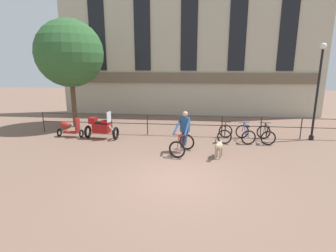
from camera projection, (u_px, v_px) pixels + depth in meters
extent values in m
plane|color=#7A5B4C|center=(176.00, 180.00, 8.26)|extent=(60.00, 60.00, 0.00)
cylinder|color=#2D2B28|center=(43.00, 122.00, 13.95)|extent=(0.05, 0.05, 1.05)
cylinder|color=#2D2B28|center=(77.00, 123.00, 13.75)|extent=(0.05, 0.05, 1.05)
cylinder|color=#2D2B28|center=(112.00, 124.00, 13.55)|extent=(0.05, 0.05, 1.05)
cylinder|color=#2D2B28|center=(147.00, 125.00, 13.36)|extent=(0.05, 0.05, 1.05)
cylinder|color=#2D2B28|center=(184.00, 126.00, 13.16)|extent=(0.05, 0.05, 1.05)
cylinder|color=#2D2B28|center=(222.00, 127.00, 12.97)|extent=(0.05, 0.05, 1.05)
cylinder|color=#2D2B28|center=(261.00, 128.00, 12.77)|extent=(0.05, 0.05, 1.05)
cylinder|color=#2D2B28|center=(301.00, 129.00, 12.58)|extent=(0.05, 0.05, 1.05)
cylinder|color=#2D2B28|center=(184.00, 116.00, 13.05)|extent=(15.00, 0.04, 0.04)
cylinder|color=#2D2B28|center=(184.00, 125.00, 13.15)|extent=(15.00, 0.04, 0.04)
cube|color=#BCB299|center=(189.00, 30.00, 17.56)|extent=(18.00, 0.60, 11.45)
cube|color=brown|center=(188.00, 78.00, 17.94)|extent=(17.10, 0.12, 0.70)
cube|color=black|center=(96.00, 22.00, 17.76)|extent=(1.10, 0.06, 6.41)
cube|color=black|center=(142.00, 21.00, 17.43)|extent=(1.10, 0.06, 6.41)
cube|color=black|center=(189.00, 21.00, 17.10)|extent=(1.10, 0.06, 6.41)
cube|color=black|center=(239.00, 20.00, 16.77)|extent=(1.10, 0.06, 6.41)
cube|color=black|center=(290.00, 19.00, 16.45)|extent=(1.10, 0.06, 6.41)
torus|color=black|center=(177.00, 150.00, 10.09)|extent=(0.67, 0.27, 0.68)
torus|color=black|center=(187.00, 142.00, 11.07)|extent=(0.67, 0.27, 0.68)
cylinder|color=maroon|center=(181.00, 141.00, 10.42)|extent=(0.18, 0.48, 0.60)
cylinder|color=maroon|center=(184.00, 139.00, 10.72)|extent=(0.10, 0.23, 0.52)
cylinder|color=maroon|center=(182.00, 134.00, 10.45)|extent=(0.24, 0.64, 0.10)
cylinder|color=maroon|center=(185.00, 144.00, 10.88)|extent=(0.16, 0.43, 0.08)
cylinder|color=maroon|center=(186.00, 137.00, 10.91)|extent=(0.10, 0.26, 0.47)
cylinder|color=maroon|center=(178.00, 142.00, 10.12)|extent=(0.10, 0.22, 0.54)
cylinder|color=maroon|center=(179.00, 135.00, 10.15)|extent=(0.47, 0.18, 0.03)
cube|color=black|center=(185.00, 132.00, 10.75)|extent=(0.19, 0.27, 0.05)
cube|color=navy|center=(185.00, 124.00, 10.67)|extent=(0.41, 0.32, 0.60)
sphere|color=tan|center=(185.00, 114.00, 10.57)|extent=(0.22, 0.22, 0.22)
cylinder|color=navy|center=(177.00, 126.00, 10.46)|extent=(0.35, 0.69, 0.60)
cylinder|color=navy|center=(187.00, 127.00, 10.30)|extent=(0.23, 0.71, 0.60)
cylinder|color=navy|center=(182.00, 140.00, 10.76)|extent=(0.17, 0.32, 0.69)
cylinder|color=navy|center=(186.00, 139.00, 10.69)|extent=(0.22, 0.32, 0.58)
ellipsoid|color=tan|center=(219.00, 146.00, 10.13)|extent=(0.42, 0.63, 0.33)
cylinder|color=tan|center=(218.00, 147.00, 9.92)|extent=(0.22, 0.22, 0.19)
sphere|color=tan|center=(217.00, 147.00, 9.76)|extent=(0.18, 0.18, 0.18)
cone|color=tan|center=(217.00, 148.00, 9.69)|extent=(0.12, 0.13, 0.10)
cylinder|color=tan|center=(221.00, 142.00, 10.43)|extent=(0.11, 0.20, 0.12)
cylinder|color=tan|center=(215.00, 154.00, 10.06)|extent=(0.06, 0.06, 0.40)
cylinder|color=tan|center=(220.00, 154.00, 9.99)|extent=(0.06, 0.06, 0.40)
cylinder|color=tan|center=(217.00, 151.00, 10.39)|extent=(0.06, 0.06, 0.40)
cylinder|color=tan|center=(222.00, 151.00, 10.33)|extent=(0.06, 0.06, 0.40)
torus|color=black|center=(116.00, 133.00, 12.56)|extent=(0.17, 0.63, 0.62)
torus|color=black|center=(88.00, 132.00, 12.83)|extent=(0.17, 0.63, 0.62)
cube|color=maroon|center=(101.00, 128.00, 12.64)|extent=(0.83, 0.47, 0.44)
ellipsoid|color=maroon|center=(105.00, 122.00, 12.54)|extent=(0.51, 0.36, 0.24)
cube|color=black|center=(99.00, 123.00, 12.60)|extent=(0.58, 0.35, 0.10)
cylinder|color=#B2B2B7|center=(112.00, 129.00, 12.55)|extent=(0.41, 0.10, 0.41)
cube|color=silver|center=(109.00, 117.00, 12.43)|extent=(0.07, 0.44, 0.50)
cube|color=maroon|center=(93.00, 120.00, 12.64)|extent=(0.35, 0.39, 0.28)
torus|color=black|center=(226.00, 131.00, 12.87)|extent=(0.66, 0.16, 0.66)
torus|color=black|center=(224.00, 137.00, 11.88)|extent=(0.66, 0.16, 0.66)
cylinder|color=black|center=(225.00, 129.00, 12.43)|extent=(0.10, 0.47, 0.58)
cylinder|color=black|center=(225.00, 131.00, 12.14)|extent=(0.06, 0.22, 0.51)
cylinder|color=black|center=(226.00, 124.00, 12.28)|extent=(0.13, 0.63, 0.10)
cylinder|color=black|center=(225.00, 136.00, 12.08)|extent=(0.09, 0.42, 0.07)
cylinder|color=black|center=(225.00, 131.00, 11.94)|extent=(0.06, 0.25, 0.46)
cylinder|color=black|center=(226.00, 127.00, 12.72)|extent=(0.06, 0.21, 0.52)
cylinder|color=black|center=(226.00, 122.00, 12.57)|extent=(0.48, 0.10, 0.03)
cube|color=black|center=(225.00, 126.00, 11.99)|extent=(0.15, 0.26, 0.05)
torus|color=black|center=(242.00, 132.00, 12.79)|extent=(0.66, 0.13, 0.66)
torus|color=black|center=(249.00, 137.00, 11.77)|extent=(0.66, 0.13, 0.66)
cylinder|color=navy|center=(245.00, 129.00, 12.33)|extent=(0.08, 0.47, 0.58)
cylinder|color=navy|center=(247.00, 131.00, 12.04)|extent=(0.05, 0.22, 0.51)
cylinder|color=navy|center=(246.00, 124.00, 12.19)|extent=(0.10, 0.63, 0.10)
cylinder|color=navy|center=(247.00, 137.00, 11.98)|extent=(0.07, 0.42, 0.07)
cylinder|color=navy|center=(248.00, 132.00, 11.83)|extent=(0.05, 0.25, 0.46)
cylinder|color=navy|center=(243.00, 127.00, 12.64)|extent=(0.05, 0.21, 0.52)
cylinder|color=navy|center=(244.00, 122.00, 12.48)|extent=(0.48, 0.08, 0.03)
cube|color=black|center=(248.00, 126.00, 11.88)|extent=(0.14, 0.25, 0.05)
torus|color=black|center=(264.00, 132.00, 12.68)|extent=(0.66, 0.09, 0.66)
torus|color=black|center=(268.00, 138.00, 11.67)|extent=(0.66, 0.09, 0.66)
cylinder|color=black|center=(266.00, 130.00, 12.24)|extent=(0.06, 0.47, 0.58)
cylinder|color=black|center=(267.00, 132.00, 11.94)|extent=(0.04, 0.22, 0.51)
cylinder|color=black|center=(267.00, 125.00, 12.09)|extent=(0.06, 0.63, 0.10)
cylinder|color=black|center=(267.00, 137.00, 11.88)|extent=(0.05, 0.42, 0.07)
cylinder|color=black|center=(268.00, 133.00, 11.73)|extent=(0.03, 0.25, 0.46)
cylinder|color=black|center=(264.00, 127.00, 12.53)|extent=(0.04, 0.21, 0.52)
cylinder|color=black|center=(265.00, 123.00, 12.38)|extent=(0.48, 0.05, 0.03)
cube|color=black|center=(268.00, 127.00, 11.79)|extent=(0.13, 0.25, 0.05)
torus|color=black|center=(81.00, 133.00, 12.93)|extent=(0.11, 0.41, 0.40)
torus|color=black|center=(59.00, 132.00, 13.15)|extent=(0.11, 0.41, 0.40)
cube|color=maroon|center=(70.00, 132.00, 13.03)|extent=(0.69, 0.33, 0.08)
cube|color=maroon|center=(77.00, 125.00, 12.87)|extent=(0.13, 0.33, 0.72)
ellipsoid|color=maroon|center=(65.00, 125.00, 13.00)|extent=(0.54, 0.34, 0.36)
cylinder|color=black|center=(311.00, 138.00, 12.56)|extent=(0.22, 0.22, 0.20)
cylinder|color=black|center=(317.00, 96.00, 12.09)|extent=(0.10, 0.10, 4.21)
sphere|color=silver|center=(323.00, 46.00, 11.58)|extent=(0.28, 0.28, 0.28)
cylinder|color=brown|center=(74.00, 100.00, 14.88)|extent=(0.26, 0.26, 3.10)
sphere|color=#2D5B2D|center=(70.00, 53.00, 14.29)|extent=(3.65, 3.65, 3.65)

